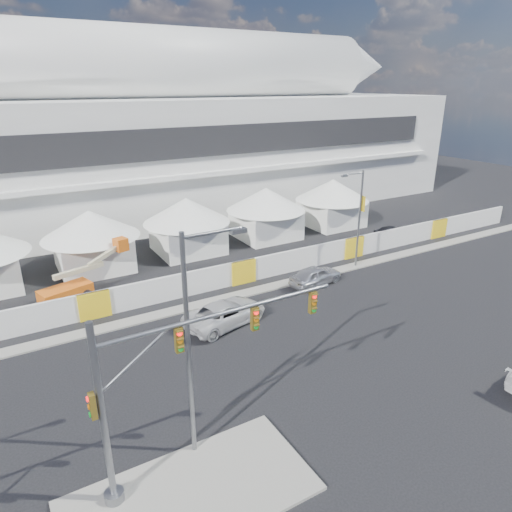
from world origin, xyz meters
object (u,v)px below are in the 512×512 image
sedan_silver (316,275)px  boom_lift (75,286)px  lot_car_b (392,232)px  traffic_mast (158,390)px  streetlight_curb (358,213)px  pickup_curb (225,313)px  streetlight_median (194,333)px

sedan_silver → boom_lift: 19.07m
sedan_silver → lot_car_b: (14.59, 5.63, -0.12)m
traffic_mast → streetlight_curb: bearing=31.7°
pickup_curb → streetlight_curb: (14.79, 3.49, 4.26)m
pickup_curb → streetlight_curb: 15.78m
sedan_silver → streetlight_median: streetlight_median is taller
sedan_silver → lot_car_b: sedan_silver is taller
sedan_silver → pickup_curb: 9.65m
traffic_mast → lot_car_b: bearing=29.9°
lot_car_b → traffic_mast: bearing=129.1°
lot_car_b → streetlight_median: 35.39m
pickup_curb → lot_car_b: (24.00, 7.80, -0.14)m
lot_car_b → sedan_silver: bearing=120.3°
sedan_silver → traffic_mast: 22.14m
boom_lift → lot_car_b: bearing=-19.6°
traffic_mast → streetlight_median: streetlight_median is taller
traffic_mast → streetlight_median: bearing=24.8°
sedan_silver → lot_car_b: 15.64m
pickup_curb → streetlight_curb: bearing=-89.8°
sedan_silver → boom_lift: boom_lift is taller
lot_car_b → streetlight_curb: 11.08m
boom_lift → streetlight_median: bearing=-100.8°
traffic_mast → streetlight_median: 2.63m
lot_car_b → pickup_curb: bearing=117.2°
lot_car_b → boom_lift: size_ratio=0.53×
sedan_silver → streetlight_curb: size_ratio=0.54×
sedan_silver → pickup_curb: pickup_curb is taller
boom_lift → sedan_silver: bearing=-39.1°
sedan_silver → lot_car_b: bearing=-76.8°
pickup_curb → streetlight_median: 12.75m
streetlight_curb → boom_lift: size_ratio=1.14×
traffic_mast → streetlight_curb: 27.03m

